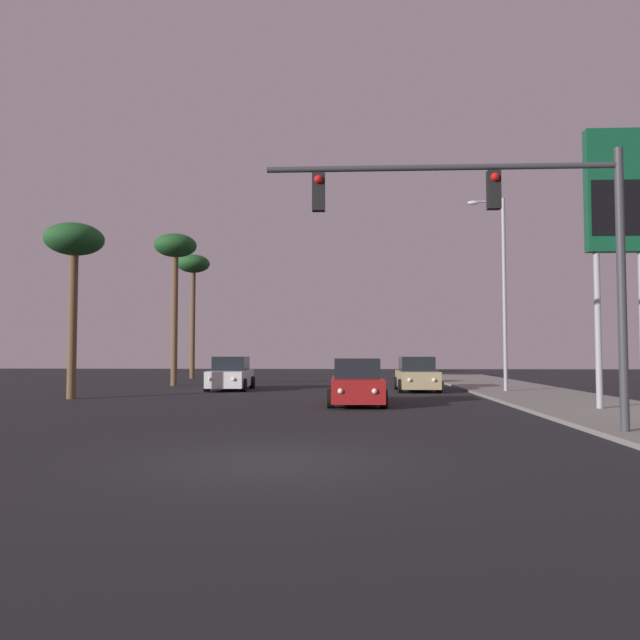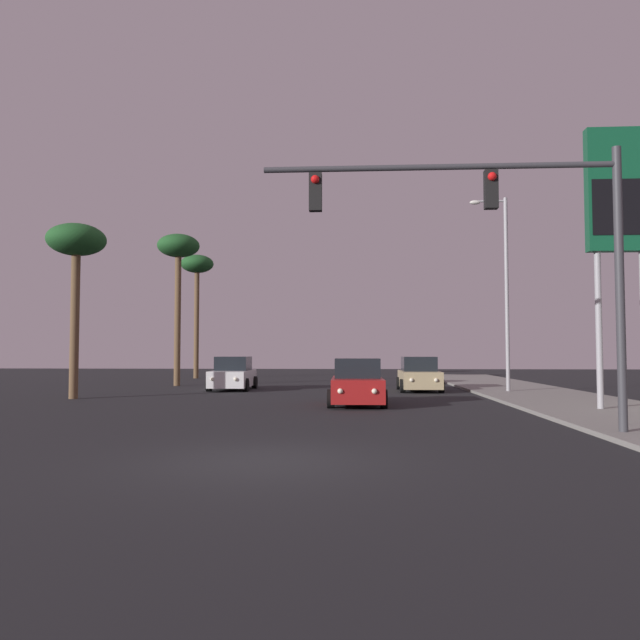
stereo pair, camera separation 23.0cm
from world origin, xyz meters
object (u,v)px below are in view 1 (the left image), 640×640
object	(u,v)px
gas_station_sign	(617,206)
palm_tree_mid	(175,254)
traffic_light_mast	(514,228)
palm_tree_far	(193,271)
car_tan	(417,375)
palm_tree_near	(74,247)
car_white	(231,375)
car_red	(357,384)
street_lamp	(501,283)

from	to	relation	value
gas_station_sign	palm_tree_mid	world-z (taller)	gas_station_sign
traffic_light_mast	palm_tree_far	bearing A→B (deg)	116.64
car_tan	gas_station_sign	bearing A→B (deg)	116.30
gas_station_sign	palm_tree_near	xyz separation A→B (m)	(-19.99, 4.64, -0.39)
traffic_light_mast	gas_station_sign	xyz separation A→B (m)	(4.84, 5.84, 1.84)
car_white	traffic_light_mast	bearing A→B (deg)	119.13
car_white	palm_tree_far	size ratio (longest dim) A/B	0.48
traffic_light_mast	palm_tree_mid	distance (m)	24.83
palm_tree_far	car_tan	bearing A→B (deg)	-43.45
gas_station_sign	palm_tree_near	bearing A→B (deg)	166.92
palm_tree_far	traffic_light_mast	bearing A→B (deg)	-63.36
car_red	palm_tree_mid	size ratio (longest dim) A/B	0.50
car_tan	palm_tree_far	bearing A→B (deg)	-43.84
palm_tree_near	palm_tree_far	xyz separation A→B (m)	(-0.14, 20.00, 1.64)
street_lamp	palm_tree_mid	xyz separation A→B (m)	(-17.04, 5.70, 2.41)
traffic_light_mast	palm_tree_far	size ratio (longest dim) A/B	0.91
palm_tree_far	palm_tree_near	bearing A→B (deg)	-89.60
car_tan	palm_tree_far	distance (m)	21.56
gas_station_sign	palm_tree_far	distance (m)	31.84
car_red	palm_tree_mid	xyz separation A→B (m)	(-10.22, 12.28, 6.77)
car_white	street_lamp	size ratio (longest dim) A/B	0.48
palm_tree_mid	traffic_light_mast	bearing A→B (deg)	-56.07
car_red	palm_tree_near	size ratio (longest dim) A/B	0.60
car_tan	palm_tree_mid	xyz separation A→B (m)	(-13.26, 4.00, 6.77)
car_tan	palm_tree_mid	size ratio (longest dim) A/B	0.50
car_white	street_lamp	xyz separation A→B (m)	(13.10, -2.11, 4.36)
car_tan	gas_station_sign	xyz separation A→B (m)	(5.35, -10.64, 5.86)
street_lamp	palm_tree_far	bearing A→B (deg)	139.75
car_white	palm_tree_near	xyz separation A→B (m)	(-5.31, -6.41, 5.47)
car_red	street_lamp	bearing A→B (deg)	-136.86
palm_tree_mid	gas_station_sign	bearing A→B (deg)	-38.19
palm_tree_far	palm_tree_mid	size ratio (longest dim) A/B	1.04
car_tan	palm_tree_near	xyz separation A→B (m)	(-14.64, -6.00, 5.47)
street_lamp	palm_tree_far	world-z (taller)	street_lamp
traffic_light_mast	palm_tree_near	xyz separation A→B (m)	(-15.15, 10.48, 1.46)
palm_tree_mid	car_red	bearing A→B (deg)	-50.22
car_red	palm_tree_mid	distance (m)	17.35
car_red	palm_tree_mid	bearing A→B (deg)	-51.08
traffic_light_mast	palm_tree_near	bearing A→B (deg)	145.32
car_tan	gas_station_sign	distance (m)	13.27
car_red	car_white	world-z (taller)	same
car_tan	traffic_light_mast	world-z (taller)	traffic_light_mast
car_red	traffic_light_mast	world-z (taller)	traffic_light_mast
car_tan	street_lamp	distance (m)	6.01
car_tan	traffic_light_mast	xyz separation A→B (m)	(0.51, -16.48, 4.01)
car_white	palm_tree_mid	bearing A→B (deg)	-43.46
gas_station_sign	palm_tree_near	size ratio (longest dim) A/B	1.25
car_red	gas_station_sign	world-z (taller)	gas_station_sign
car_red	car_tan	distance (m)	8.82
palm_tree_far	car_white	bearing A→B (deg)	-68.15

